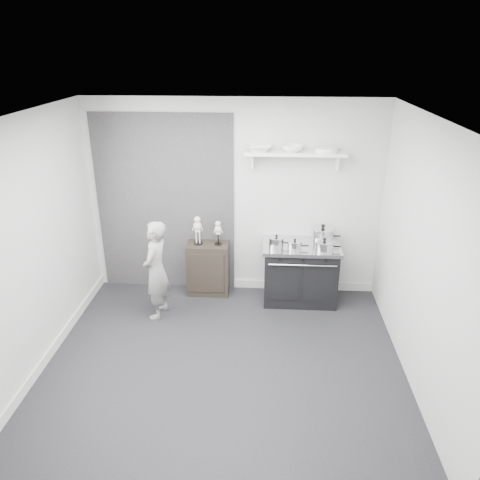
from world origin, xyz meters
name	(u,v)px	position (x,y,z in m)	size (l,w,h in m)	color
ground	(223,363)	(0.00, 0.00, 0.00)	(4.00, 4.00, 0.00)	black
room_shell	(213,222)	(-0.09, 0.15, 1.64)	(4.02, 3.62, 2.71)	silver
wall_shelf	(295,154)	(0.80, 1.68, 2.01)	(1.30, 0.26, 0.24)	white
stove	(300,273)	(0.93, 1.48, 0.42)	(1.03, 0.64, 0.83)	black
side_cabinet	(208,268)	(-0.36, 1.61, 0.38)	(0.58, 0.34, 0.75)	black
child	(156,270)	(-0.93, 0.96, 0.66)	(0.48, 0.31, 1.31)	gray
pot_front_left	(276,242)	(0.59, 1.40, 0.90)	(0.29, 0.21, 0.18)	silver
pot_back_right	(323,235)	(1.21, 1.59, 0.93)	(0.39, 0.31, 0.26)	silver
pot_front_right	(324,246)	(1.21, 1.33, 0.89)	(0.34, 0.25, 0.17)	silver
pot_front_center	(295,245)	(0.83, 1.34, 0.89)	(0.28, 0.19, 0.15)	silver
skeleton_full	(198,228)	(-0.49, 1.61, 0.99)	(0.13, 0.08, 0.47)	beige
skeleton_torso	(218,231)	(-0.21, 1.61, 0.95)	(0.11, 0.07, 0.39)	beige
bowl_large	(259,148)	(0.33, 1.67, 2.08)	(0.34, 0.34, 0.08)	white
bowl_small	(292,148)	(0.76, 1.67, 2.08)	(0.27, 0.27, 0.08)	white
plate_stack	(326,150)	(1.19, 1.67, 2.07)	(0.28, 0.28, 0.06)	white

